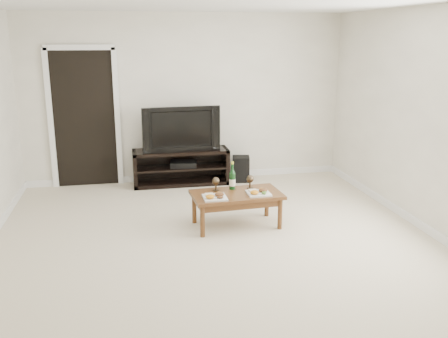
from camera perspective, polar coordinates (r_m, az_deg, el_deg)
floor at (r=5.57m, az=-0.66°, el=-8.91°), size 5.50×5.50×0.00m
back_wall at (r=7.89m, az=-4.39°, el=8.01°), size 5.00×0.04×2.60m
doorway at (r=7.86m, az=-15.65°, el=5.45°), size 0.90×0.02×2.05m
media_console at (r=7.80m, az=-4.94°, el=0.24°), size 1.47×0.45×0.55m
television at (r=7.66m, az=-5.04°, el=4.70°), size 1.19×0.24×0.68m
av_receiver at (r=7.78m, az=-4.65°, el=0.59°), size 0.44×0.36×0.08m
subwoofer at (r=7.95m, az=1.94°, el=0.02°), size 0.31×0.31×0.40m
coffee_table at (r=6.09m, az=1.43°, el=-4.65°), size 1.11×0.66×0.42m
plate_left at (r=5.82m, az=-1.07°, el=-3.04°), size 0.27×0.27×0.07m
plate_right at (r=5.99m, az=3.97°, el=-2.56°), size 0.27×0.27×0.07m
wine_bottle at (r=6.12m, az=0.96°, el=-0.75°), size 0.07×0.07×0.35m
goblet_left at (r=6.09m, az=-0.94°, el=-1.71°), size 0.09×0.09×0.17m
goblet_right at (r=6.19m, az=2.98°, el=-1.45°), size 0.09×0.09×0.17m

